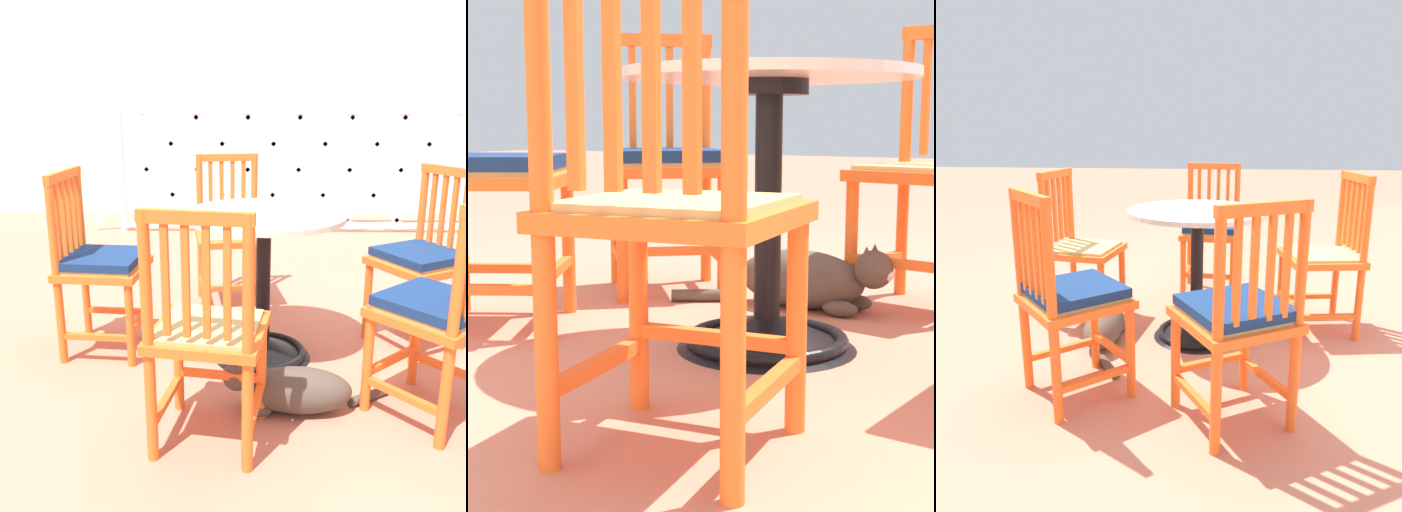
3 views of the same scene
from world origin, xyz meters
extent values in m
plane|color=#C6755B|center=(0.00, 0.00, 0.00)|extent=(24.00, 24.00, 0.00)
cone|color=black|center=(0.00, 0.03, 0.05)|extent=(0.48, 0.48, 0.10)
torus|color=black|center=(0.00, 0.03, 0.03)|extent=(0.44, 0.44, 0.04)
cylinder|color=black|center=(0.00, 0.03, 0.37)|extent=(0.07, 0.07, 0.66)
cylinder|color=black|center=(0.00, 0.03, 0.68)|extent=(0.20, 0.20, 0.04)
cylinder|color=silver|center=(0.00, 0.03, 0.72)|extent=(0.76, 0.76, 0.02)
cylinder|color=orange|center=(-0.02, -0.52, 0.23)|extent=(0.04, 0.04, 0.45)
cylinder|color=orange|center=(-0.07, -0.86, 0.46)|extent=(0.04, 0.04, 0.91)
cube|color=orange|center=(-0.05, -0.69, 0.14)|extent=(0.08, 0.34, 0.03)
cube|color=orange|center=(-0.19, -0.49, 0.17)|extent=(0.34, 0.08, 0.03)
cube|color=orange|center=(-0.21, -0.66, 0.43)|extent=(0.46, 0.46, 0.04)
cube|color=tan|center=(-0.21, -0.66, 0.45)|extent=(0.40, 0.40, 0.02)
cube|color=orange|center=(-0.14, -0.85, 0.68)|extent=(0.03, 0.02, 0.39)
cylinder|color=orange|center=(0.41, -0.46, 0.23)|extent=(0.04, 0.04, 0.45)
cylinder|color=orange|center=(0.67, -0.23, 0.23)|extent=(0.04, 0.04, 0.45)
cylinder|color=orange|center=(0.64, -0.71, 0.46)|extent=(0.04, 0.04, 0.91)
cylinder|color=orange|center=(0.89, -0.49, 0.46)|extent=(0.04, 0.04, 0.91)
cube|color=orange|center=(0.52, -0.58, 0.14)|extent=(0.24, 0.27, 0.03)
cube|color=orange|center=(0.78, -0.36, 0.14)|extent=(0.24, 0.27, 0.03)
cube|color=orange|center=(0.54, -0.34, 0.17)|extent=(0.27, 0.24, 0.03)
cube|color=orange|center=(0.65, -0.47, 0.43)|extent=(0.56, 0.56, 0.04)
cube|color=tan|center=(0.65, -0.47, 0.45)|extent=(0.49, 0.49, 0.02)
cube|color=orange|center=(0.69, -0.67, 0.68)|extent=(0.03, 0.03, 0.39)
cube|color=orange|center=(0.74, -0.62, 0.68)|extent=(0.03, 0.03, 0.39)
cube|color=orange|center=(0.79, -0.58, 0.68)|extent=(0.03, 0.03, 0.39)
cube|color=orange|center=(0.84, -0.53, 0.68)|extent=(0.03, 0.03, 0.39)
cube|color=orange|center=(0.76, -0.60, 0.89)|extent=(0.31, 0.27, 0.04)
cube|color=navy|center=(0.65, -0.47, 0.48)|extent=(0.51, 0.51, 0.04)
cylinder|color=orange|center=(0.73, -0.03, 0.23)|extent=(0.04, 0.04, 0.45)
cylinder|color=orange|center=(0.56, 0.26, 0.23)|extent=(0.04, 0.04, 0.45)
cube|color=orange|center=(0.88, 0.05, 0.14)|extent=(0.31, 0.19, 0.03)
cube|color=orange|center=(0.71, 0.35, 0.14)|extent=(0.31, 0.19, 0.03)
cube|color=orange|center=(0.64, 0.12, 0.17)|extent=(0.19, 0.31, 0.03)
cube|color=orange|center=(0.79, 0.20, 0.43)|extent=(0.55, 0.55, 0.04)
cube|color=tan|center=(0.79, 0.20, 0.45)|extent=(0.48, 0.48, 0.02)
cube|color=navy|center=(0.79, 0.20, 0.48)|extent=(0.49, 0.49, 0.04)
cylinder|color=orange|center=(0.01, 0.58, 0.23)|extent=(0.04, 0.04, 0.45)
cylinder|color=orange|center=(-0.32, 0.53, 0.23)|extent=(0.04, 0.04, 0.45)
cylinder|color=orange|center=(-0.04, 0.92, 0.46)|extent=(0.04, 0.04, 0.91)
cylinder|color=orange|center=(-0.37, 0.87, 0.46)|extent=(0.04, 0.04, 0.91)
cube|color=orange|center=(-0.01, 0.75, 0.14)|extent=(0.08, 0.34, 0.03)
cube|color=orange|center=(-0.35, 0.70, 0.14)|extent=(0.08, 0.34, 0.03)
cube|color=orange|center=(-0.15, 0.56, 0.17)|extent=(0.34, 0.08, 0.03)
cube|color=orange|center=(-0.18, 0.73, 0.43)|extent=(0.45, 0.45, 0.04)
cube|color=tan|center=(-0.18, 0.73, 0.45)|extent=(0.40, 0.40, 0.02)
cube|color=orange|center=(-0.10, 0.91, 0.68)|extent=(0.03, 0.02, 0.39)
cube|color=orange|center=(-0.17, 0.90, 0.68)|extent=(0.03, 0.02, 0.39)
cube|color=orange|center=(-0.24, 0.89, 0.68)|extent=(0.03, 0.02, 0.39)
cube|color=orange|center=(-0.30, 0.88, 0.68)|extent=(0.03, 0.02, 0.39)
ellipsoid|color=#4C4238|center=(0.13, -0.47, 0.10)|extent=(0.45, 0.22, 0.19)
ellipsoid|color=silver|center=(0.03, -0.47, 0.08)|extent=(0.19, 0.16, 0.14)
sphere|color=#4C4238|center=(-0.12, -0.46, 0.15)|extent=(0.12, 0.12, 0.12)
ellipsoid|color=silver|center=(-0.16, -0.46, 0.14)|extent=(0.05, 0.05, 0.04)
cone|color=#4C4238|center=(-0.11, -0.50, 0.20)|extent=(0.04, 0.04, 0.04)
cone|color=#4C4238|center=(-0.10, -0.43, 0.20)|extent=(0.04, 0.04, 0.04)
ellipsoid|color=#4C4238|center=(-0.04, -0.52, 0.03)|extent=(0.12, 0.06, 0.05)
ellipsoid|color=#4C4238|center=(-0.03, -0.41, 0.03)|extent=(0.12, 0.06, 0.05)
cylinder|color=#4C4238|center=(0.45, -0.39, 0.02)|extent=(0.21, 0.15, 0.04)
camera|label=1|loc=(-0.08, -2.50, 1.25)|focal=38.92mm
camera|label=2|loc=(-0.97, 1.94, 0.59)|focal=58.14mm
camera|label=3|loc=(2.55, 0.12, 1.14)|focal=33.72mm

